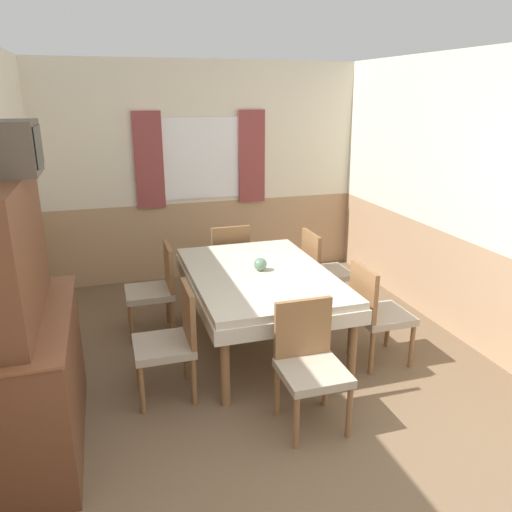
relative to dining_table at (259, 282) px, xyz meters
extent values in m
cube|color=silver|center=(-0.06, 2.04, 1.15)|extent=(4.25, 0.05, 1.65)
cube|color=tan|center=(-0.06, 2.04, -0.15)|extent=(4.25, 0.05, 0.95)
cube|color=white|center=(-0.10, 2.00, 0.86)|extent=(1.05, 0.01, 0.96)
cube|color=brown|center=(-0.73, 1.98, 0.86)|extent=(0.33, 0.03, 1.11)
cube|color=brown|center=(0.52, 1.98, 0.86)|extent=(0.33, 0.03, 1.11)
cube|color=tan|center=(-2.01, -0.09, -0.15)|extent=(0.05, 4.61, 0.95)
cube|color=silver|center=(1.88, -0.09, 1.15)|extent=(0.05, 4.61, 1.65)
cube|color=tan|center=(1.88, -0.09, -0.15)|extent=(0.05, 4.61, 0.95)
cube|color=beige|center=(0.00, 0.00, 0.07)|extent=(1.19, 1.79, 0.06)
cube|color=beige|center=(0.00, 0.00, -0.02)|extent=(1.22, 1.82, 0.12)
cylinder|color=brown|center=(-0.52, -0.81, -0.29)|extent=(0.07, 0.07, 0.66)
cylinder|color=brown|center=(0.52, -0.81, -0.29)|extent=(0.07, 0.07, 0.66)
cylinder|color=brown|center=(-0.52, 0.81, -0.29)|extent=(0.07, 0.07, 0.66)
cylinder|color=brown|center=(0.52, 0.81, -0.29)|extent=(0.07, 0.07, 0.66)
cylinder|color=brown|center=(0.19, -1.41, -0.43)|extent=(0.04, 0.04, 0.39)
cylinder|color=brown|center=(-0.19, -1.41, -0.43)|extent=(0.04, 0.04, 0.39)
cylinder|color=brown|center=(0.19, -1.03, -0.43)|extent=(0.04, 0.04, 0.39)
cylinder|color=brown|center=(-0.19, -1.03, -0.43)|extent=(0.04, 0.04, 0.39)
cube|color=tan|center=(0.00, -1.22, -0.20)|extent=(0.44, 0.44, 0.06)
cube|color=brown|center=(0.00, -1.02, 0.04)|extent=(0.42, 0.04, 0.43)
cylinder|color=brown|center=(-1.12, 0.36, -0.43)|extent=(0.04, 0.04, 0.39)
cylinder|color=brown|center=(-1.12, 0.74, -0.43)|extent=(0.04, 0.04, 0.39)
cylinder|color=brown|center=(-0.74, 0.36, -0.43)|extent=(0.04, 0.04, 0.39)
cylinder|color=brown|center=(-0.74, 0.74, -0.43)|extent=(0.04, 0.04, 0.39)
cube|color=tan|center=(-0.93, 0.55, -0.20)|extent=(0.44, 0.44, 0.06)
cube|color=brown|center=(-0.73, 0.55, 0.04)|extent=(0.04, 0.42, 0.43)
cylinder|color=brown|center=(-1.12, -0.74, -0.43)|extent=(0.04, 0.04, 0.39)
cylinder|color=brown|center=(-1.12, -0.36, -0.43)|extent=(0.04, 0.04, 0.39)
cylinder|color=brown|center=(-0.74, -0.74, -0.43)|extent=(0.04, 0.04, 0.39)
cylinder|color=brown|center=(-0.74, -0.36, -0.43)|extent=(0.04, 0.04, 0.39)
cube|color=tan|center=(-0.93, -0.55, -0.20)|extent=(0.44, 0.44, 0.06)
cube|color=brown|center=(-0.73, -0.55, 0.04)|extent=(0.04, 0.42, 0.43)
cylinder|color=brown|center=(-0.19, 1.41, -0.43)|extent=(0.04, 0.04, 0.39)
cylinder|color=brown|center=(0.19, 1.41, -0.43)|extent=(0.04, 0.04, 0.39)
cylinder|color=brown|center=(-0.19, 1.03, -0.43)|extent=(0.04, 0.04, 0.39)
cylinder|color=brown|center=(0.19, 1.03, -0.43)|extent=(0.04, 0.04, 0.39)
cube|color=tan|center=(0.00, 1.22, -0.20)|extent=(0.44, 0.44, 0.06)
cube|color=brown|center=(0.00, 1.02, 0.04)|extent=(0.42, 0.04, 0.43)
cylinder|color=brown|center=(1.12, -0.36, -0.43)|extent=(0.04, 0.04, 0.39)
cylinder|color=brown|center=(1.12, -0.74, -0.43)|extent=(0.04, 0.04, 0.39)
cylinder|color=brown|center=(0.74, -0.36, -0.43)|extent=(0.04, 0.04, 0.39)
cylinder|color=brown|center=(0.74, -0.74, -0.43)|extent=(0.04, 0.04, 0.39)
cube|color=tan|center=(0.93, -0.55, -0.20)|extent=(0.44, 0.44, 0.06)
cube|color=brown|center=(0.73, -0.55, 0.04)|extent=(0.04, 0.42, 0.43)
cylinder|color=brown|center=(1.12, 0.74, -0.43)|extent=(0.04, 0.04, 0.39)
cylinder|color=brown|center=(1.12, 0.36, -0.43)|extent=(0.04, 0.04, 0.39)
cylinder|color=brown|center=(0.74, 0.74, -0.43)|extent=(0.04, 0.04, 0.39)
cylinder|color=brown|center=(0.74, 0.36, -0.43)|extent=(0.04, 0.04, 0.39)
cube|color=tan|center=(0.93, 0.55, -0.20)|extent=(0.44, 0.44, 0.06)
cube|color=brown|center=(0.73, 0.55, 0.04)|extent=(0.04, 0.42, 0.43)
cube|color=brown|center=(-1.75, -0.87, -0.16)|extent=(0.44, 1.36, 0.92)
cube|color=brown|center=(-1.75, -0.87, 0.29)|extent=(0.46, 1.38, 0.02)
cube|color=brown|center=(-1.80, -0.87, 0.72)|extent=(0.24, 1.23, 0.84)
cube|color=#51473D|center=(-1.74, -0.68, 1.30)|extent=(0.28, 0.43, 0.31)
cube|color=black|center=(-1.60, -0.68, 1.31)|extent=(0.01, 0.35, 0.24)
sphere|color=slate|center=(0.02, 0.03, 0.16)|extent=(0.12, 0.12, 0.12)
camera|label=1|loc=(-1.24, -3.96, 1.61)|focal=35.00mm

